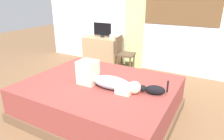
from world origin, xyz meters
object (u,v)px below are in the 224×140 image
Objects in this scene: bed at (100,98)px; cat at (154,90)px; tv_monitor at (102,30)px; chair_by_desk at (123,52)px; desk at (103,52)px; person_lying at (105,79)px; cup at (111,36)px.

cat reaches higher than bed.
tv_monitor is 0.56× the size of chair_by_desk.
desk is (-1.96, 1.94, -0.22)m from cat.
tv_monitor is (-1.15, 1.96, 0.66)m from bed.
person_lying is 1.04× the size of desk.
cat is at bearing -48.26° from cup.
person_lying is at bearing -29.71° from bed.
person_lying reaches higher than bed.
tv_monitor is at bearing 122.45° from person_lying.
person_lying is 1.92m from chair_by_desk.
cat is 2.14m from chair_by_desk.
person_lying is 2.27m from cup.
person_lying is 2.69× the size of cat.
cup is at bearing 154.84° from chair_by_desk.
cup is 0.55m from chair_by_desk.
cat is 2.79m from tv_monitor.
bed is 1.81m from chair_by_desk.
chair_by_desk is at bearing 126.81° from cat.
person_lying is at bearing -71.30° from chair_by_desk.
cup is (0.26, -0.03, -0.13)m from tv_monitor.
desk is 1.05× the size of chair_by_desk.
tv_monitor is at bearing 161.46° from chair_by_desk.
bed is 0.41m from person_lying.
tv_monitor is (-0.01, 0.00, 0.55)m from desk.
cup is at bearing -7.13° from desk.
person_lying is (0.15, -0.08, 0.38)m from bed.
desk is 0.72m from chair_by_desk.
cup is (0.25, -0.03, 0.42)m from desk.
tv_monitor is (-1.30, 2.05, 0.28)m from person_lying.
person_lying is at bearing -57.55° from tv_monitor.
tv_monitor is at bearing 180.00° from desk.
desk is at bearing 0.00° from tv_monitor.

